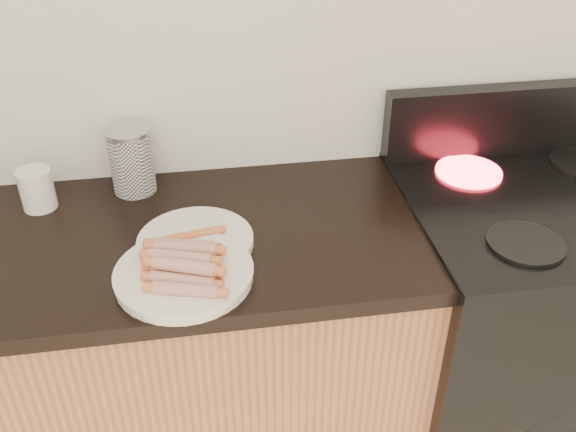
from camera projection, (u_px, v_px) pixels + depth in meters
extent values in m
cube|color=silver|center=(237.00, 27.00, 1.60)|extent=(4.00, 0.04, 2.60)
cube|color=#B46C41|center=(4.00, 393.00, 1.74)|extent=(2.20, 0.59, 0.86)
cube|color=black|center=(521.00, 331.00, 1.91)|extent=(0.76, 0.65, 0.90)
cube|color=black|center=(556.00, 202.00, 1.66)|extent=(0.76, 0.65, 0.01)
cube|color=black|center=(514.00, 119.00, 1.83)|extent=(0.76, 0.06, 0.20)
cylinder|color=black|center=(526.00, 243.00, 1.49)|extent=(0.18, 0.18, 0.01)
cylinder|color=#FF1E2D|center=(469.00, 172.00, 1.77)|extent=(0.18, 0.18, 0.01)
cylinder|color=white|center=(184.00, 276.00, 1.40)|extent=(0.32, 0.32, 0.02)
cylinder|color=white|center=(195.00, 241.00, 1.51)|extent=(0.30, 0.30, 0.02)
cylinder|color=#9D392A|center=(184.00, 290.00, 1.32)|extent=(0.14, 0.07, 0.03)
cylinder|color=#9D392A|center=(184.00, 280.00, 1.35)|extent=(0.14, 0.07, 0.03)
cylinder|color=#9D392A|center=(183.00, 271.00, 1.37)|extent=(0.14, 0.07, 0.03)
cylinder|color=#9D392A|center=(183.00, 262.00, 1.40)|extent=(0.14, 0.07, 0.03)
cylinder|color=#9D392A|center=(183.00, 254.00, 1.42)|extent=(0.14, 0.07, 0.03)
cylinder|color=#9D392A|center=(182.00, 245.00, 1.45)|extent=(0.14, 0.07, 0.03)
cylinder|color=#9D392A|center=(182.00, 266.00, 1.35)|extent=(0.14, 0.07, 0.03)
cylinder|color=#9D392A|center=(182.00, 257.00, 1.37)|extent=(0.14, 0.07, 0.03)
cylinder|color=#9D392A|center=(182.00, 249.00, 1.40)|extent=(0.14, 0.07, 0.03)
cylinder|color=#CD6441|center=(195.00, 234.00, 1.49)|extent=(0.13, 0.04, 0.02)
cylinder|color=silver|center=(132.00, 162.00, 1.67)|extent=(0.11, 0.11, 0.17)
cylinder|color=silver|center=(127.00, 131.00, 1.62)|extent=(0.12, 0.12, 0.01)
cylinder|color=silver|center=(37.00, 189.00, 1.62)|extent=(0.09, 0.09, 0.11)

